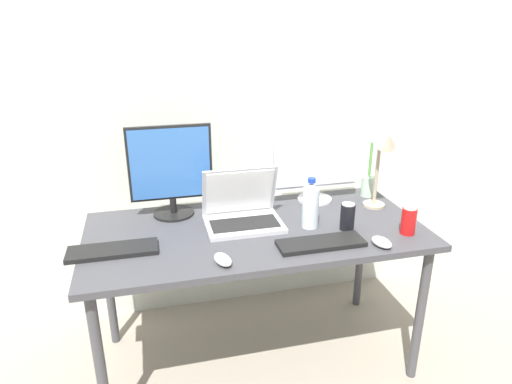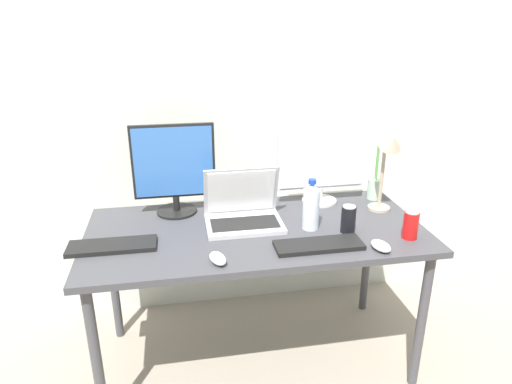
% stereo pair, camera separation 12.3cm
% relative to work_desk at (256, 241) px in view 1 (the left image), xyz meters
% --- Properties ---
extents(ground_plane, '(16.00, 16.00, 0.00)m').
position_rel_work_desk_xyz_m(ground_plane, '(0.00, 0.00, -0.67)').
color(ground_plane, gray).
extents(wall_back, '(7.00, 0.08, 2.60)m').
position_rel_work_desk_xyz_m(wall_back, '(0.00, 0.59, 0.63)').
color(wall_back, silver).
rests_on(wall_back, ground).
extents(work_desk, '(1.54, 0.73, 0.74)m').
position_rel_work_desk_xyz_m(work_desk, '(0.00, 0.00, 0.00)').
color(work_desk, '#424247').
rests_on(work_desk, ground).
extents(monitor_left, '(0.40, 0.20, 0.45)m').
position_rel_work_desk_xyz_m(monitor_left, '(-0.36, 0.25, 0.30)').
color(monitor_left, black).
rests_on(monitor_left, work_desk).
extents(monitor_center, '(0.46, 0.18, 0.44)m').
position_rel_work_desk_xyz_m(monitor_center, '(0.38, 0.26, 0.30)').
color(monitor_center, silver).
rests_on(monitor_center, work_desk).
extents(laptop_silver, '(0.35, 0.26, 0.27)m').
position_rel_work_desk_xyz_m(laptop_silver, '(-0.05, 0.07, 0.13)').
color(laptop_silver, '#B7B7BC').
rests_on(laptop_silver, work_desk).
extents(keyboard_main, '(0.37, 0.13, 0.02)m').
position_rel_work_desk_xyz_m(keyboard_main, '(-0.63, -0.08, 0.08)').
color(keyboard_main, black).
rests_on(keyboard_main, work_desk).
extents(keyboard_aux, '(0.38, 0.13, 0.02)m').
position_rel_work_desk_xyz_m(keyboard_aux, '(0.23, -0.23, 0.08)').
color(keyboard_aux, black).
rests_on(keyboard_aux, work_desk).
extents(mouse_by_keyboard, '(0.09, 0.12, 0.04)m').
position_rel_work_desk_xyz_m(mouse_by_keyboard, '(-0.20, -0.28, 0.09)').
color(mouse_by_keyboard, silver).
rests_on(mouse_by_keyboard, work_desk).
extents(mouse_by_laptop, '(0.09, 0.12, 0.04)m').
position_rel_work_desk_xyz_m(mouse_by_laptop, '(0.48, -0.29, 0.08)').
color(mouse_by_laptop, silver).
rests_on(mouse_by_laptop, work_desk).
extents(water_bottle, '(0.08, 0.08, 0.24)m').
position_rel_work_desk_xyz_m(water_bottle, '(0.25, -0.04, 0.18)').
color(water_bottle, silver).
rests_on(water_bottle, work_desk).
extents(soda_can_near_keyboard, '(0.07, 0.07, 0.13)m').
position_rel_work_desk_xyz_m(soda_can_near_keyboard, '(0.40, -0.11, 0.13)').
color(soda_can_near_keyboard, black).
rests_on(soda_can_near_keyboard, work_desk).
extents(soda_can_by_laptop, '(0.07, 0.07, 0.13)m').
position_rel_work_desk_xyz_m(soda_can_by_laptop, '(0.65, -0.21, 0.13)').
color(soda_can_by_laptop, red).
rests_on(soda_can_by_laptop, work_desk).
extents(bamboo_vase, '(0.08, 0.08, 0.30)m').
position_rel_work_desk_xyz_m(bamboo_vase, '(0.69, 0.25, 0.13)').
color(bamboo_vase, '#B2D1B7').
rests_on(bamboo_vase, work_desk).
extents(desk_lamp, '(0.11, 0.18, 0.42)m').
position_rel_work_desk_xyz_m(desk_lamp, '(0.65, 0.07, 0.35)').
color(desk_lamp, tan).
rests_on(desk_lamp, work_desk).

